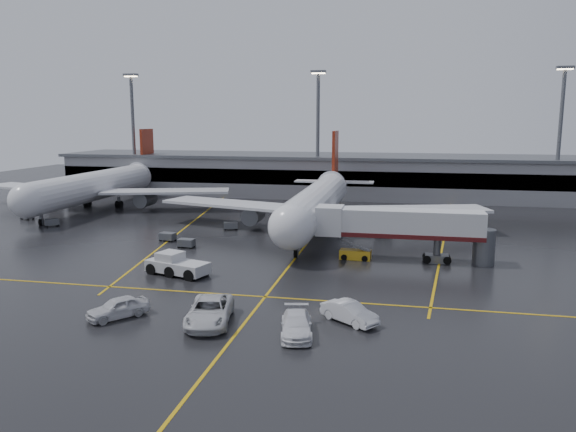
# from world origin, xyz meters

# --- Properties ---
(ground) EXTENTS (220.00, 220.00, 0.00)m
(ground) POSITION_xyz_m (0.00, 0.00, 0.00)
(ground) COLOR black
(ground) RESTS_ON ground
(apron_line_centre) EXTENTS (0.25, 90.00, 0.02)m
(apron_line_centre) POSITION_xyz_m (0.00, 0.00, 0.01)
(apron_line_centre) COLOR gold
(apron_line_centre) RESTS_ON ground
(apron_line_stop) EXTENTS (60.00, 0.25, 0.02)m
(apron_line_stop) POSITION_xyz_m (0.00, -22.00, 0.01)
(apron_line_stop) COLOR gold
(apron_line_stop) RESTS_ON ground
(apron_line_left) EXTENTS (9.99, 69.35, 0.02)m
(apron_line_left) POSITION_xyz_m (-20.00, 10.00, 0.01)
(apron_line_left) COLOR gold
(apron_line_left) RESTS_ON ground
(apron_line_right) EXTENTS (7.57, 69.64, 0.02)m
(apron_line_right) POSITION_xyz_m (18.00, 10.00, 0.01)
(apron_line_right) COLOR gold
(apron_line_right) RESTS_ON ground
(terminal) EXTENTS (122.00, 19.00, 8.60)m
(terminal) POSITION_xyz_m (0.00, 47.93, 4.32)
(terminal) COLOR gray
(terminal) RESTS_ON ground
(light_mast_left) EXTENTS (3.00, 1.20, 25.45)m
(light_mast_left) POSITION_xyz_m (-45.00, 42.00, 14.47)
(light_mast_left) COLOR #595B60
(light_mast_left) RESTS_ON ground
(light_mast_mid) EXTENTS (3.00, 1.20, 25.45)m
(light_mast_mid) POSITION_xyz_m (-5.00, 42.00, 14.47)
(light_mast_mid) COLOR #595B60
(light_mast_mid) RESTS_ON ground
(light_mast_right) EXTENTS (3.00, 1.20, 25.45)m
(light_mast_right) POSITION_xyz_m (40.00, 42.00, 14.47)
(light_mast_right) COLOR #595B60
(light_mast_right) RESTS_ON ground
(main_airliner) EXTENTS (48.80, 45.60, 14.10)m
(main_airliner) POSITION_xyz_m (0.00, 9.70, 4.21)
(main_airliner) COLOR silver
(main_airliner) RESTS_ON ground
(second_airliner) EXTENTS (48.80, 45.60, 14.10)m
(second_airliner) POSITION_xyz_m (-42.00, 21.70, 4.21)
(second_airliner) COLOR silver
(second_airliner) RESTS_ON ground
(jet_bridge) EXTENTS (19.90, 3.40, 6.05)m
(jet_bridge) POSITION_xyz_m (11.87, -6.00, 3.93)
(jet_bridge) COLOR silver
(jet_bridge) RESTS_ON ground
(pushback_tractor) EXTENTS (7.20, 4.57, 2.39)m
(pushback_tractor) POSITION_xyz_m (-10.88, -16.60, 0.95)
(pushback_tractor) COLOR silver
(pushback_tractor) RESTS_ON ground
(belt_loader) EXTENTS (3.65, 1.87, 2.25)m
(belt_loader) POSITION_xyz_m (6.86, -6.40, 0.56)
(belt_loader) COLOR gold
(belt_loader) RESTS_ON ground
(service_van_a) EXTENTS (4.49, 7.53, 1.96)m
(service_van_a) POSITION_xyz_m (-2.71, -29.25, 0.98)
(service_van_a) COLOR silver
(service_van_a) RESTS_ON ground
(service_van_b) EXTENTS (3.30, 5.92, 1.62)m
(service_van_b) POSITION_xyz_m (4.49, -30.27, 0.81)
(service_van_b) COLOR white
(service_van_b) RESTS_ON ground
(service_van_c) EXTENTS (5.04, 4.37, 1.64)m
(service_van_c) POSITION_xyz_m (8.12, -26.84, 0.82)
(service_van_c) COLOR silver
(service_van_c) RESTS_ON ground
(service_van_d) EXTENTS (4.69, 5.18, 1.71)m
(service_van_d) POSITION_xyz_m (-10.43, -29.62, 0.85)
(service_van_d) COLOR silver
(service_van_d) RESTS_ON ground
(baggage_cart_a) EXTENTS (2.09, 1.44, 1.12)m
(baggage_cart_a) POSITION_xyz_m (-14.50, -4.82, 0.63)
(baggage_cart_a) COLOR #595B60
(baggage_cart_a) RESTS_ON ground
(baggage_cart_b) EXTENTS (2.19, 1.61, 1.12)m
(baggage_cart_b) POSITION_xyz_m (-18.40, -1.68, 0.63)
(baggage_cart_b) COLOR #595B60
(baggage_cart_b) RESTS_ON ground
(baggage_cart_c) EXTENTS (2.31, 1.86, 1.12)m
(baggage_cart_c) POSITION_xyz_m (-12.53, 7.39, 0.63)
(baggage_cart_c) COLOR #595B60
(baggage_cart_c) RESTS_ON ground
(baggage_cart_d) EXTENTS (2.31, 1.88, 1.12)m
(baggage_cart_d) POSITION_xyz_m (-47.37, 8.89, 0.63)
(baggage_cart_d) COLOR #595B60
(baggage_cart_d) RESTS_ON ground
(baggage_cart_e) EXTENTS (2.34, 2.32, 1.12)m
(baggage_cart_e) POSITION_xyz_m (-39.85, 4.42, 0.63)
(baggage_cart_e) COLOR #595B60
(baggage_cart_e) RESTS_ON ground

